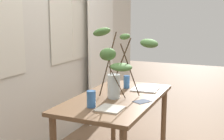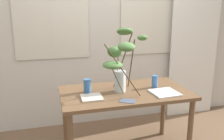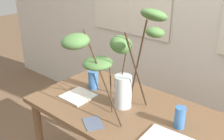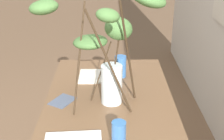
{
  "view_description": "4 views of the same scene",
  "coord_description": "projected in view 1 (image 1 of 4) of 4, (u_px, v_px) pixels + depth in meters",
  "views": [
    {
      "loc": [
        -2.56,
        -1.08,
        1.56
      ],
      "look_at": [
        -0.0,
        0.05,
        1.04
      ],
      "focal_mm": 47.21,
      "sensor_mm": 36.0,
      "label": 1
    },
    {
      "loc": [
        -0.79,
        -2.4,
        1.68
      ],
      "look_at": [
        -0.13,
        0.06,
        1.01
      ],
      "focal_mm": 39.63,
      "sensor_mm": 36.0,
      "label": 2
    },
    {
      "loc": [
        0.94,
        -1.26,
        1.75
      ],
      "look_at": [
        -0.11,
        -0.03,
        1.05
      ],
      "focal_mm": 42.8,
      "sensor_mm": 36.0,
      "label": 3
    },
    {
      "loc": [
        1.51,
        -0.0,
        1.69
      ],
      "look_at": [
        -0.1,
        0.01,
        0.96
      ],
      "focal_mm": 49.55,
      "sensor_mm": 36.0,
      "label": 4
    }
  ],
  "objects": [
    {
      "name": "plate_square_left",
      "position": [
        110.0,
        109.0,
        2.48
      ],
      "size": [
        0.21,
        0.21,
        0.01
      ],
      "primitive_type": "cube",
      "rotation": [
        0.0,
        0.0,
        -0.01
      ],
      "color": "silver",
      "rests_on": "dining_table"
    },
    {
      "name": "drinking_glass_blue_right",
      "position": [
        127.0,
        82.0,
        3.2
      ],
      "size": [
        0.07,
        0.07,
        0.14
      ],
      "primitive_type": "cylinder",
      "color": "#386BAD",
      "rests_on": "dining_table"
    },
    {
      "name": "drinking_glass_blue_left",
      "position": [
        91.0,
        99.0,
        2.53
      ],
      "size": [
        0.08,
        0.08,
        0.15
      ],
      "primitive_type": "cylinder",
      "color": "#386BAD",
      "rests_on": "dining_table"
    },
    {
      "name": "vase_with_branches",
      "position": [
        117.0,
        61.0,
        2.74
      ],
      "size": [
        0.55,
        0.75,
        0.69
      ],
      "color": "silver",
      "rests_on": "dining_table"
    },
    {
      "name": "curtain_sheer_side",
      "position": [
        101.0,
        40.0,
        4.34
      ],
      "size": [
        0.77,
        0.03,
        2.4
      ],
      "primitive_type": "cube",
      "color": "white",
      "rests_on": "ground"
    },
    {
      "name": "dining_table",
      "position": [
        117.0,
        107.0,
        2.89
      ],
      "size": [
        1.38,
        0.75,
        0.77
      ],
      "color": "brown",
      "rests_on": "ground"
    },
    {
      "name": "back_wall_with_windows",
      "position": [
        32.0,
        24.0,
        3.14
      ],
      "size": [
        5.74,
        0.14,
        2.92
      ],
      "color": "beige",
      "rests_on": "ground"
    },
    {
      "name": "plate_square_right",
      "position": [
        146.0,
        89.0,
        3.15
      ],
      "size": [
        0.29,
        0.29,
        0.01
      ],
      "primitive_type": "cube",
      "rotation": [
        0.0,
        0.0,
        0.07
      ],
      "color": "white",
      "rests_on": "dining_table"
    },
    {
      "name": "napkin_folded",
      "position": [
        142.0,
        101.0,
        2.71
      ],
      "size": [
        0.18,
        0.17,
        0.0
      ],
      "primitive_type": "cube",
      "rotation": [
        0.0,
        0.0,
        -0.53
      ],
      "color": "#4C566B",
      "rests_on": "dining_table"
    }
  ]
}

